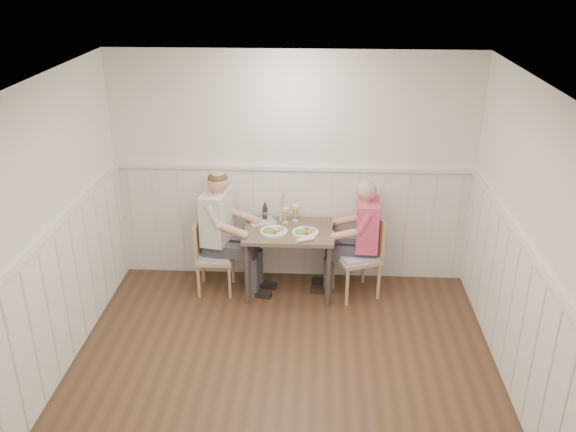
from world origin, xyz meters
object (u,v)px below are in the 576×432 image
object	(u,v)px
chair_left	(210,253)
chair_right	(361,252)
grass_vase	(281,207)
beer_bottle	(265,212)
diner_cream	(222,240)
dining_table	(289,238)
man_in_pink	(362,246)

from	to	relation	value
chair_left	chair_right	bearing A→B (deg)	0.82
chair_left	grass_vase	distance (m)	0.94
grass_vase	beer_bottle	bearing A→B (deg)	172.79
chair_right	diner_cream	xyz separation A→B (m)	(-1.54, 0.04, 0.09)
dining_table	chair_left	xyz separation A→B (m)	(-0.87, -0.03, -0.20)
dining_table	beer_bottle	world-z (taller)	beer_bottle
dining_table	beer_bottle	bearing A→B (deg)	136.44
chair_left	beer_bottle	world-z (taller)	beer_bottle
diner_cream	beer_bottle	size ratio (longest dim) A/B	7.06
dining_table	beer_bottle	size ratio (longest dim) A/B	4.82
man_in_pink	chair_right	bearing A→B (deg)	-102.57
grass_vase	man_in_pink	bearing A→B (deg)	-13.03
grass_vase	diner_cream	bearing A→B (deg)	-161.45
beer_bottle	chair_left	bearing A→B (deg)	-152.51
beer_bottle	grass_vase	xyz separation A→B (m)	(0.18, -0.02, 0.07)
diner_cream	grass_vase	xyz separation A→B (m)	(0.64, 0.22, 0.32)
chair_right	grass_vase	world-z (taller)	grass_vase
chair_right	man_in_pink	size ratio (longest dim) A/B	0.70
man_in_pink	dining_table	bearing A→B (deg)	-177.30
chair_right	man_in_pink	xyz separation A→B (m)	(0.01, 0.05, 0.06)
grass_vase	chair_left	bearing A→B (deg)	-159.94
dining_table	chair_right	distance (m)	0.81
chair_left	man_in_pink	bearing A→B (deg)	2.47
man_in_pink	grass_vase	size ratio (longest dim) A/B	3.74
beer_bottle	grass_vase	bearing A→B (deg)	-7.21
chair_left	beer_bottle	distance (m)	0.76
dining_table	chair_right	bearing A→B (deg)	-0.76
chair_left	grass_vase	bearing A→B (deg)	20.06
beer_bottle	grass_vase	distance (m)	0.20
dining_table	beer_bottle	distance (m)	0.43
chair_right	chair_left	xyz separation A→B (m)	(-1.66, -0.02, -0.05)
dining_table	chair_left	world-z (taller)	chair_left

